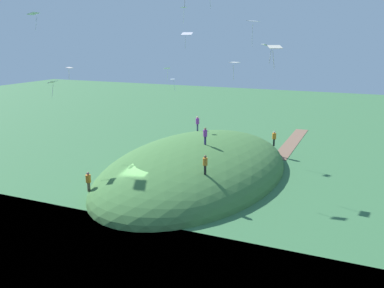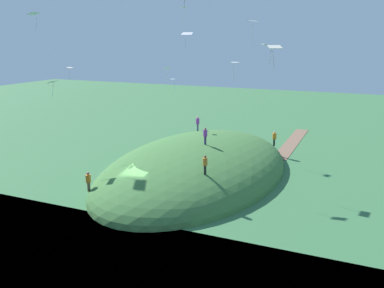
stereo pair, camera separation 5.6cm
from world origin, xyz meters
name	(u,v)px [view 1 (the left image)]	position (x,y,z in m)	size (l,w,h in m)	color
ground_plane	(139,198)	(0.00, 0.00, 0.00)	(160.00, 160.00, 0.00)	#386C40
grass_hill	(197,172)	(8.30, -1.80, 0.00)	(28.34, 16.35, 6.39)	#3E7037
dirt_path	(292,142)	(24.33, -8.21, 0.02)	(16.92, 1.71, 0.04)	brown
person_on_hilltop	(205,134)	(7.46, -2.97, 4.19)	(0.54, 0.54, 1.65)	#25244F
person_with_child	(197,122)	(14.91, 0.97, 3.70)	(0.56, 0.56, 1.72)	#27304C
person_walking_path	(274,137)	(17.39, -7.39, 2.19)	(0.51, 0.51, 1.73)	black
person_near_shore	(205,162)	(1.31, -5.45, 3.37)	(0.41, 0.41, 1.58)	black
person_watching_kites	(88,179)	(-2.03, 3.49, 1.77)	(0.59, 0.59, 1.67)	brown
kite_0	(173,80)	(14.57, 3.88, 8.34)	(0.75, 0.71, 1.35)	white
kite_2	(34,14)	(3.86, 13.36, 15.20)	(1.31, 1.01, 1.68)	white
kite_3	(235,63)	(9.00, -5.21, 10.74)	(1.15, 0.87, 1.66)	silver
kite_4	(53,83)	(1.57, 9.64, 9.04)	(0.87, 0.59, 1.50)	white
kite_5	(167,69)	(20.73, 7.74, 9.07)	(0.91, 0.96, 1.90)	white
kite_6	(69,69)	(4.17, 9.78, 10.14)	(0.67, 0.56, 1.22)	white
kite_8	(187,34)	(8.53, -0.62, 13.32)	(0.80, 1.10, 1.47)	white
kite_11	(184,9)	(20.09, 5.02, 16.45)	(0.89, 0.78, 1.92)	white
kite_12	(253,23)	(6.60, -7.50, 14.21)	(1.18, 0.98, 2.09)	white
kite_13	(275,48)	(1.67, -10.51, 12.28)	(1.05, 1.14, 1.67)	#EFE7CF
kite_14	(267,46)	(3.79, -9.46, 12.37)	(1.25, 1.11, 1.51)	silver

